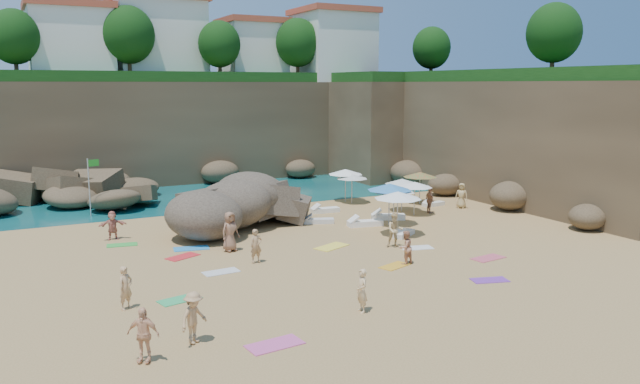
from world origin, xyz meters
name	(u,v)px	position (x,y,z in m)	size (l,w,h in m)	color
ground	(312,244)	(0.00, 0.00, 0.00)	(120.00, 120.00, 0.00)	tan
seawater	(168,170)	(0.00, 30.00, 0.00)	(120.00, 120.00, 0.00)	#0C4751
cliff_back	(203,130)	(2.00, 25.00, 4.00)	(44.00, 8.00, 8.00)	brown
cliff_right	(495,137)	(19.00, 8.00, 4.00)	(8.00, 30.00, 8.00)	brown
cliff_corner	(384,128)	(17.00, 20.00, 4.00)	(10.00, 12.00, 8.00)	brown
rock_promontory	(48,208)	(-11.00, 16.00, 0.00)	(12.00, 7.00, 2.00)	brown
clifftop_buildings	(209,43)	(2.96, 25.79, 11.24)	(28.48, 9.48, 7.00)	white
clifftop_trees	(255,39)	(4.78, 19.52, 11.26)	(35.60, 23.82, 4.40)	#11380F
rock_outcrop	(231,225)	(-2.19, 5.80, 0.00)	(7.52, 5.64, 3.01)	brown
flag_pole	(91,179)	(-8.79, 11.91, 2.23)	(0.68, 0.20, 3.50)	silver
parasol_0	(264,183)	(0.74, 8.10, 1.90)	(2.19, 2.19, 2.07)	silver
parasol_1	(345,172)	(7.07, 9.20, 2.02)	(2.32, 2.32, 2.20)	silver
parasol_2	(415,185)	(8.61, 3.43, 1.87)	(2.15, 2.15, 2.03)	silver
parasol_3	(352,176)	(7.14, 8.43, 1.81)	(2.09, 2.09, 1.98)	silver
parasol_4	(492,171)	(16.45, 5.41, 1.93)	(2.22, 2.22, 2.10)	silver
parasol_5	(402,181)	(8.56, 4.68, 1.88)	(2.17, 2.17, 2.05)	silver
parasol_6	(420,175)	(11.09, 6.30, 1.94)	(2.24, 2.24, 2.12)	silver
parasol_7	(394,189)	(5.98, 1.70, 2.05)	(2.36, 2.36, 2.23)	silver
parasol_9	(398,195)	(4.76, -0.47, 2.15)	(2.48, 2.48, 2.35)	silver
parasol_10	(389,187)	(5.75, 1.83, 2.17)	(2.51, 2.51, 2.37)	silver
lounger_0	(325,210)	(4.16, 6.56, 0.14)	(1.79, 0.60, 0.28)	white
lounger_1	(319,221)	(2.43, 4.01, 0.13)	(1.72, 0.57, 0.27)	silver
lounger_2	(433,204)	(11.43, 5.22, 0.12)	(1.57, 0.52, 0.24)	silver
lounger_3	(365,223)	(4.43, 2.22, 0.15)	(1.97, 0.66, 0.31)	white
lounger_4	(388,217)	(6.53, 3.09, 0.15)	(1.95, 0.65, 0.30)	white
lounger_5	(404,234)	(5.01, -0.75, 0.13)	(1.63, 0.54, 0.25)	silver
towel_1	(275,345)	(-6.37, -10.40, 0.02)	(1.72, 0.86, 0.03)	#D35295
towel_2	(395,266)	(1.54, -5.08, 0.01)	(1.45, 0.72, 0.03)	gold
towel_3	(180,300)	(-7.92, -5.11, 0.01)	(1.53, 0.77, 0.03)	#30AA5E
towel_4	(332,247)	(0.62, -0.97, 0.02)	(1.76, 0.88, 0.03)	#FFE243
towel_5	(221,272)	(-5.49, -2.51, 0.01)	(1.52, 0.76, 0.03)	silver
towel_6	(490,280)	(3.85, -8.49, 0.01)	(1.47, 0.73, 0.03)	purple
towel_7	(183,257)	(-6.32, 0.56, 0.01)	(1.53, 0.76, 0.03)	red
towel_8	(191,248)	(-5.57, 1.82, 0.01)	(1.67, 0.84, 0.03)	#2788D2
towel_9	(488,258)	(6.03, -5.98, 0.01)	(1.60, 0.80, 0.03)	#CD4F63
towel_11	(122,245)	(-8.43, 4.04, 0.01)	(1.45, 0.72, 0.03)	green
towel_13	(416,248)	(4.18, -3.01, 0.01)	(1.55, 0.77, 0.03)	silver
person_stand_0	(126,288)	(-9.82, -5.17, 0.78)	(0.57, 0.37, 1.55)	tan
person_stand_1	(405,247)	(2.14, -5.01, 0.75)	(0.73, 0.57, 1.50)	tan
person_stand_2	(224,207)	(-2.34, 6.48, 0.93)	(1.21, 0.50, 1.87)	#D7AE7A
person_stand_3	(430,200)	(9.79, 3.46, 0.80)	(0.94, 0.39, 1.60)	#A26F51
person_stand_4	(461,196)	(12.56, 3.83, 0.81)	(0.79, 0.43, 1.62)	tan
person_stand_5	(113,225)	(-8.63, 5.42, 0.74)	(1.37, 0.39, 1.48)	#C47462
person_stand_6	(362,291)	(-2.59, -9.21, 0.78)	(0.57, 0.37, 1.55)	#E5BB82
person_lie_0	(194,337)	(-8.51, -9.18, 0.21)	(1.03, 1.60, 0.43)	tan
person_lie_1	(144,356)	(-10.15, -9.82, 0.20)	(0.94, 1.61, 0.39)	#F6B98C
person_lie_2	(230,246)	(-4.03, 0.52, 0.25)	(0.91, 1.87, 0.50)	#8C6046
person_lie_4	(256,259)	(-3.65, -1.87, 0.18)	(0.54, 1.49, 0.36)	#AB8055
person_lie_5	(395,241)	(3.34, -2.38, 0.31)	(0.80, 1.64, 0.62)	#DEBA7E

